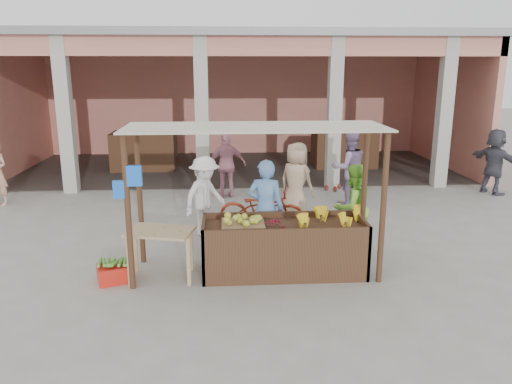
{
  "coord_description": "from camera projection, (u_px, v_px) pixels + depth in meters",
  "views": [
    {
      "loc": [
        -0.43,
        -7.53,
        3.3
      ],
      "look_at": [
        0.13,
        1.2,
        1.05
      ],
      "focal_mm": 35.0,
      "sensor_mm": 36.0,
      "label": 1
    }
  ],
  "objects": [
    {
      "name": "ground",
      "position": [
        253.0,
        273.0,
        8.13
      ],
      "size": [
        60.0,
        60.0,
        0.0
      ],
      "primitive_type": "plane",
      "color": "gray",
      "rests_on": "ground"
    },
    {
      "name": "melon_tray",
      "position": [
        243.0,
        221.0,
        7.92
      ],
      "size": [
        0.68,
        0.59,
        0.19
      ],
      "color": "#8F6E49",
      "rests_on": "fruit_stall"
    },
    {
      "name": "stall_awning",
      "position": [
        251.0,
        153.0,
        7.69
      ],
      "size": [
        4.09,
        1.35,
        2.39
      ],
      "color": "#4F301F",
      "rests_on": "ground"
    },
    {
      "name": "vendor_green",
      "position": [
        352.0,
        205.0,
        8.96
      ],
      "size": [
        0.92,
        0.73,
        1.68
      ],
      "primitive_type": "imported",
      "rotation": [
        0.0,
        0.0,
        3.51
      ],
      "color": "#84D741",
      "rests_on": "ground"
    },
    {
      "name": "plantain_bundle",
      "position": [
        114.0,
        263.0,
        7.74
      ],
      "size": [
        0.42,
        0.3,
        0.08
      ],
      "primitive_type": null,
      "color": "#549335",
      "rests_on": "red_crate"
    },
    {
      "name": "shopper_b",
      "position": [
        227.0,
        163.0,
        12.57
      ],
      "size": [
        1.13,
        0.74,
        1.78
      ],
      "primitive_type": "imported",
      "rotation": [
        0.0,
        0.0,
        3.33
      ],
      "color": "#C47A8D",
      "rests_on": "ground"
    },
    {
      "name": "vendor_blue",
      "position": [
        266.0,
        205.0,
        8.65
      ],
      "size": [
        0.8,
        0.66,
        1.85
      ],
      "primitive_type": "imported",
      "rotation": [
        0.0,
        0.0,
        2.9
      ],
      "color": "#6599DD",
      "rests_on": "ground"
    },
    {
      "name": "side_table",
      "position": [
        160.0,
        239.0,
        7.77
      ],
      "size": [
        1.12,
        0.88,
        0.8
      ],
      "rotation": [
        0.0,
        0.0,
        -0.24
      ],
      "color": "tan",
      "rests_on": "ground"
    },
    {
      "name": "shopper_c",
      "position": [
        296.0,
        177.0,
        10.74
      ],
      "size": [
        1.06,
        1.04,
        1.87
      ],
      "primitive_type": "imported",
      "rotation": [
        0.0,
        0.0,
        2.4
      ],
      "color": "tan",
      "rests_on": "ground"
    },
    {
      "name": "produce_sacks",
      "position": [
        337.0,
        180.0,
        13.35
      ],
      "size": [
        0.96,
        0.72,
        0.58
      ],
      "color": "maroon",
      "rests_on": "ground"
    },
    {
      "name": "shopper_f",
      "position": [
        349.0,
        164.0,
        11.92
      ],
      "size": [
        1.03,
        0.69,
        1.96
      ],
      "primitive_type": "imported",
      "rotation": [
        0.0,
        0.0,
        3.3
      ],
      "color": "gray",
      "rests_on": "ground"
    },
    {
      "name": "shopper_d",
      "position": [
        495.0,
        160.0,
        12.92
      ],
      "size": [
        1.29,
        1.8,
        1.8
      ],
      "primitive_type": "imported",
      "rotation": [
        0.0,
        0.0,
        1.98
      ],
      "color": "#494754",
      "rests_on": "ground"
    },
    {
      "name": "berry_heap",
      "position": [
        274.0,
        223.0,
        7.88
      ],
      "size": [
        0.44,
        0.36,
        0.14
      ],
      "primitive_type": "ellipsoid",
      "color": "maroon",
      "rests_on": "fruit_stall"
    },
    {
      "name": "papaya_pile",
      "position": [
        160.0,
        224.0,
        7.71
      ],
      "size": [
        0.75,
        0.43,
        0.21
      ],
      "primitive_type": null,
      "color": "#40862B",
      "rests_on": "side_table"
    },
    {
      "name": "banana_heap",
      "position": [
        331.0,
        219.0,
        7.96
      ],
      "size": [
        1.11,
        0.61,
        0.2
      ],
      "primitive_type": null,
      "color": "yellow",
      "rests_on": "fruit_stall"
    },
    {
      "name": "market_building",
      "position": [
        238.0,
        83.0,
        16.09
      ],
      "size": [
        14.4,
        6.4,
        4.2
      ],
      "color": "tan",
      "rests_on": "ground"
    },
    {
      "name": "shopper_a",
      "position": [
        205.0,
        193.0,
        9.73
      ],
      "size": [
        1.15,
        1.18,
        1.71
      ],
      "primitive_type": "imported",
      "rotation": [
        0.0,
        0.0,
        0.82
      ],
      "color": "white",
      "rests_on": "ground"
    },
    {
      "name": "red_crate",
      "position": [
        115.0,
        273.0,
        7.78
      ],
      "size": [
        0.62,
        0.53,
        0.27
      ],
      "primitive_type": "cube",
      "rotation": [
        0.0,
        0.0,
        0.34
      ],
      "color": "red",
      "rests_on": "ground"
    },
    {
      "name": "fruit_stall",
      "position": [
        284.0,
        249.0,
        8.06
      ],
      "size": [
        2.6,
        0.95,
        0.8
      ],
      "primitive_type": "cube",
      "color": "#4F301F",
      "rests_on": "ground"
    },
    {
      "name": "motorcycle",
      "position": [
        262.0,
        208.0,
        10.08
      ],
      "size": [
        0.97,
        1.91,
        0.95
      ],
      "primitive_type": "imported",
      "rotation": [
        0.0,
        0.0,
        1.37
      ],
      "color": "maroon",
      "rests_on": "ground"
    }
  ]
}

